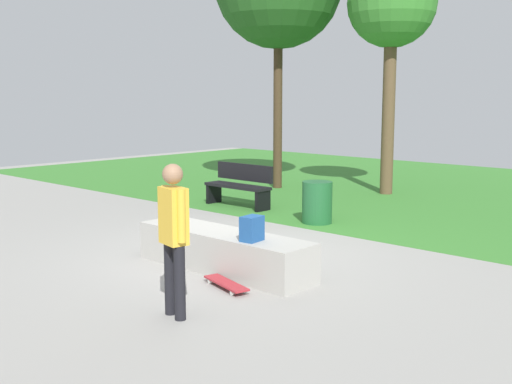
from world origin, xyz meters
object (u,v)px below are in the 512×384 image
(skater_performing_trick, at_px, (174,229))
(park_bench_near_lamppost, at_px, (240,184))
(tree_leaning_ash, at_px, (392,7))
(concrete_ledge, at_px, (224,251))
(trash_bin, at_px, (317,202))
(backpack_on_ledge, at_px, (252,229))
(skateboard_by_ledge, at_px, (226,283))

(skater_performing_trick, xyz_separation_m, park_bench_near_lamppost, (-4.25, 5.37, -0.48))
(skater_performing_trick, distance_m, tree_leaning_ash, 10.12)
(concrete_ledge, height_order, tree_leaning_ash, tree_leaning_ash)
(tree_leaning_ash, height_order, trash_bin, tree_leaning_ash)
(concrete_ledge, distance_m, tree_leaning_ash, 8.72)
(concrete_ledge, relative_size, backpack_on_ledge, 8.64)
(skateboard_by_ledge, xyz_separation_m, trash_bin, (-1.63, 4.00, 0.33))
(park_bench_near_lamppost, bearing_deg, backpack_on_ledge, -44.24)
(concrete_ledge, relative_size, trash_bin, 3.53)
(backpack_on_ledge, relative_size, tree_leaning_ash, 0.06)
(park_bench_near_lamppost, height_order, tree_leaning_ash, tree_leaning_ash)
(tree_leaning_ash, bearing_deg, skater_performing_trick, -72.37)
(skateboard_by_ledge, bearing_deg, backpack_on_ledge, 85.77)
(concrete_ledge, xyz_separation_m, skateboard_by_ledge, (0.62, -0.57, -0.20))
(concrete_ledge, distance_m, trash_bin, 3.58)
(skateboard_by_ledge, distance_m, tree_leaning_ash, 9.45)
(backpack_on_ledge, bearing_deg, trash_bin, 18.44)
(skater_performing_trick, bearing_deg, park_bench_near_lamppost, 128.35)
(backpack_on_ledge, distance_m, trash_bin, 3.94)
(park_bench_near_lamppost, distance_m, trash_bin, 2.32)
(backpack_on_ledge, distance_m, skateboard_by_ledge, 0.76)
(backpack_on_ledge, xyz_separation_m, trash_bin, (-1.67, 3.56, -0.30))
(park_bench_near_lamppost, bearing_deg, trash_bin, -7.47)
(park_bench_near_lamppost, bearing_deg, skater_performing_trick, -51.65)
(skateboard_by_ledge, relative_size, tree_leaning_ash, 0.15)
(backpack_on_ledge, xyz_separation_m, park_bench_near_lamppost, (-3.97, 3.86, -0.21))
(park_bench_near_lamppost, bearing_deg, concrete_ledge, -48.38)
(skater_performing_trick, bearing_deg, backpack_on_ledge, 100.63)
(skater_performing_trick, bearing_deg, trash_bin, 111.02)
(skateboard_by_ledge, xyz_separation_m, park_bench_near_lamppost, (-3.94, 4.30, 0.42))
(skater_performing_trick, relative_size, skateboard_by_ledge, 2.01)
(concrete_ledge, relative_size, skater_performing_trick, 1.67)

